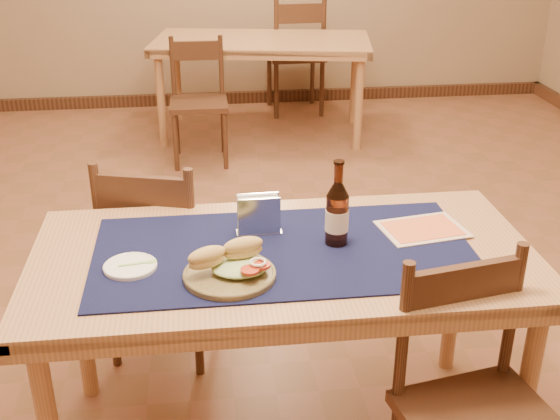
{
  "coord_description": "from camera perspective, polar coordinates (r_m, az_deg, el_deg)",
  "views": [
    {
      "loc": [
        -0.25,
        -2.75,
        1.81
      ],
      "look_at": [
        0.0,
        -0.7,
        0.85
      ],
      "focal_mm": 45.0,
      "sensor_mm": 36.0,
      "label": 1
    }
  ],
  "objects": [
    {
      "name": "beer_bottle",
      "position": [
        2.23,
        4.66,
        -0.29
      ],
      "size": [
        0.08,
        0.08,
        0.28
      ],
      "color": "#471D0C",
      "rests_on": "placemat"
    },
    {
      "name": "fork",
      "position": [
        2.17,
        -11.25,
        -4.25
      ],
      "size": [
        0.12,
        0.03,
        0.0
      ],
      "color": "#99D574",
      "rests_on": "side_plate"
    },
    {
      "name": "main_table",
      "position": [
        2.27,
        0.3,
        -5.23
      ],
      "size": [
        1.6,
        0.8,
        0.75
      ],
      "color": "tan",
      "rests_on": "ground"
    },
    {
      "name": "placemat",
      "position": [
        2.23,
        0.31,
        -3.34
      ],
      "size": [
        1.2,
        0.6,
        0.01
      ],
      "primitive_type": "cube",
      "color": "#0E1235",
      "rests_on": "main_table"
    },
    {
      "name": "sandwich_plate",
      "position": [
        2.08,
        -4.0,
        -4.72
      ],
      "size": [
        0.28,
        0.28,
        0.11
      ],
      "color": "olive",
      "rests_on": "placemat"
    },
    {
      "name": "napkin_holder",
      "position": [
        2.31,
        -1.74,
        -0.46
      ],
      "size": [
        0.15,
        0.06,
        0.13
      ],
      "color": "silver",
      "rests_on": "placemat"
    },
    {
      "name": "baseboard",
      "position": [
        3.27,
        -1.49,
        -7.59
      ],
      "size": [
        6.0,
        7.0,
        0.1
      ],
      "color": "#4D2C1B",
      "rests_on": "ground"
    },
    {
      "name": "chair_main_near",
      "position": [
        2.12,
        15.82,
        -15.46
      ],
      "size": [
        0.48,
        0.48,
        0.9
      ],
      "color": "#4D2C1B",
      "rests_on": "ground"
    },
    {
      "name": "chair_back_near",
      "position": [
        5.0,
        -6.64,
        8.94
      ],
      "size": [
        0.4,
        0.4,
        0.86
      ],
      "color": "#4D2C1B",
      "rests_on": "ground"
    },
    {
      "name": "chair_back_far",
      "position": [
        6.08,
        1.33,
        12.61
      ],
      "size": [
        0.47,
        0.47,
        0.99
      ],
      "color": "#4D2C1B",
      "rests_on": "ground"
    },
    {
      "name": "side_plate",
      "position": [
        2.17,
        -12.08,
        -4.46
      ],
      "size": [
        0.16,
        0.16,
        0.01
      ],
      "color": "white",
      "rests_on": "placemat"
    },
    {
      "name": "back_table",
      "position": [
        5.47,
        -1.47,
        12.88
      ],
      "size": [
        1.74,
        1.08,
        0.75
      ],
      "color": "tan",
      "rests_on": "ground"
    },
    {
      "name": "room",
      "position": [
        2.79,
        -1.8,
        16.48
      ],
      "size": [
        6.04,
        7.04,
        2.84
      ],
      "color": "brown",
      "rests_on": "ground"
    },
    {
      "name": "menu_card",
      "position": [
        2.41,
        11.5,
        -1.51
      ],
      "size": [
        0.31,
        0.24,
        0.01
      ],
      "color": "beige",
      "rests_on": "placemat"
    },
    {
      "name": "chair_main_far",
      "position": [
        2.86,
        -9.67,
        -3.47
      ],
      "size": [
        0.51,
        0.51,
        0.9
      ],
      "color": "#4D2C1B",
      "rests_on": "ground"
    }
  ]
}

